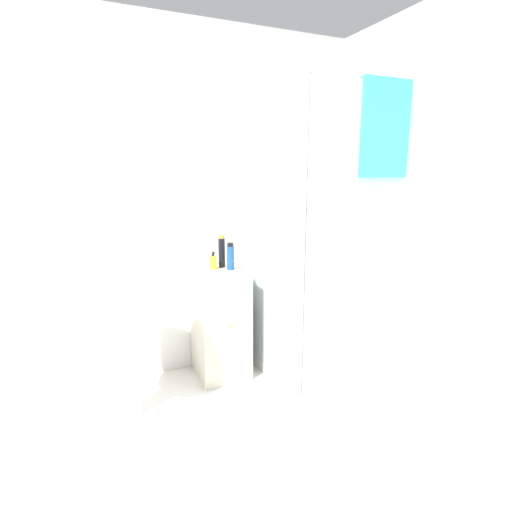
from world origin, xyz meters
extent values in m
cube|color=white|center=(0.00, 1.70, 1.25)|extent=(6.40, 0.06, 2.50)
cube|color=white|center=(1.25, 1.25, 0.04)|extent=(0.84, 0.84, 0.09)
cylinder|color=silver|center=(1.65, 1.65, 1.02)|extent=(0.04, 0.04, 2.05)
cylinder|color=silver|center=(0.85, 1.65, 1.02)|extent=(0.04, 0.04, 2.05)
cylinder|color=silver|center=(1.65, 0.85, 1.02)|extent=(0.04, 0.04, 2.05)
cylinder|color=silver|center=(0.85, 0.85, 1.02)|extent=(0.04, 0.04, 2.05)
cylinder|color=silver|center=(1.25, 0.85, 2.03)|extent=(0.81, 0.04, 0.04)
cylinder|color=silver|center=(1.25, 1.65, 2.03)|extent=(0.81, 0.04, 0.04)
cylinder|color=silver|center=(0.85, 1.25, 2.03)|extent=(0.04, 0.81, 0.04)
cylinder|color=silver|center=(1.65, 1.25, 2.03)|extent=(0.04, 0.81, 0.04)
cube|color=silver|center=(1.25, 0.83, 1.05)|extent=(0.77, 0.01, 1.92)
cube|color=silver|center=(0.83, 1.25, 1.05)|extent=(0.01, 0.77, 1.92)
cylinder|color=#B7BABF|center=(1.46, 1.59, 0.86)|extent=(0.02, 0.02, 1.54)
cylinder|color=#B7BABF|center=(1.46, 1.54, 1.65)|extent=(0.07, 0.07, 0.04)
cube|color=#38ADC6|center=(1.38, 0.81, 1.74)|extent=(0.35, 0.03, 0.57)
cube|color=beige|center=(0.54, 1.47, 0.41)|extent=(0.36, 0.38, 0.82)
sphere|color=gold|center=(0.54, 1.27, 0.45)|extent=(0.02, 0.02, 0.02)
cylinder|color=white|center=(-0.16, 1.23, 0.36)|extent=(0.15, 0.15, 0.73)
cylinder|color=white|center=(-0.16, 1.23, 0.80)|extent=(0.52, 0.52, 0.15)
cylinder|color=#B7BABF|center=(-0.16, 1.41, 0.94)|extent=(0.02, 0.02, 0.13)
cube|color=#B7BABF|center=(-0.16, 1.37, 1.00)|extent=(0.02, 0.07, 0.02)
cylinder|color=yellow|center=(0.48, 1.44, 0.87)|extent=(0.05, 0.05, 0.09)
cylinder|color=black|center=(0.48, 1.44, 0.93)|extent=(0.02, 0.02, 0.02)
cube|color=black|center=(0.48, 1.43, 0.94)|extent=(0.01, 0.03, 0.01)
cylinder|color=black|center=(0.56, 1.48, 0.93)|extent=(0.05, 0.05, 0.21)
cylinder|color=gold|center=(0.56, 1.48, 1.04)|extent=(0.04, 0.04, 0.02)
cylinder|color=#1E4C93|center=(0.59, 1.38, 0.90)|extent=(0.05, 0.05, 0.17)
cylinder|color=black|center=(0.59, 1.38, 1.00)|extent=(0.04, 0.04, 0.02)
cylinder|color=beige|center=(0.51, 1.57, 0.87)|extent=(0.05, 0.05, 0.10)
cylinder|color=silver|center=(0.51, 1.57, 0.93)|extent=(0.02, 0.02, 0.02)
cube|color=silver|center=(0.51, 1.56, 0.95)|extent=(0.01, 0.03, 0.01)
camera|label=1|loc=(-0.34, -1.15, 1.51)|focal=28.00mm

